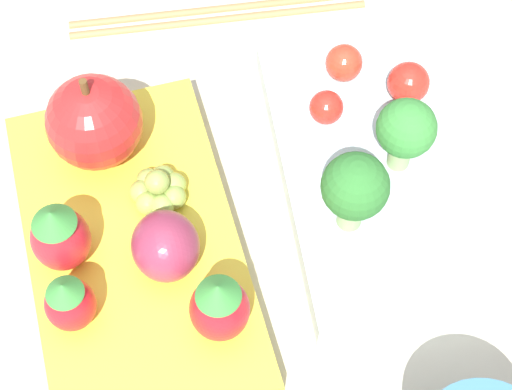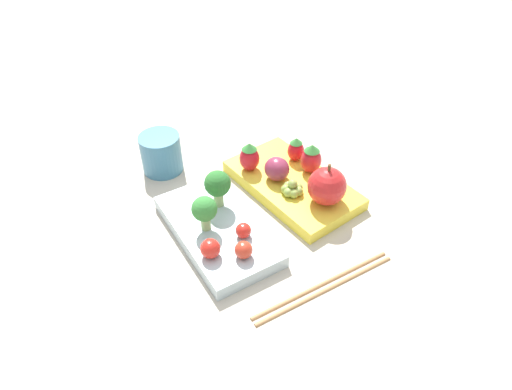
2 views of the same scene
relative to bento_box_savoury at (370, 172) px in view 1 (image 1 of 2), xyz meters
The scene contains 15 objects.
ground_plane 0.07m from the bento_box_savoury, 79.17° to the right, with size 4.00×4.00×0.00m, color #BCB29E.
bento_box_savoury is the anchor object (origin of this frame).
bento_box_fruit 0.15m from the bento_box_savoury, 83.27° to the right, with size 0.21×0.12×0.02m.
broccoli_floret_0 0.06m from the bento_box_savoury, 37.44° to the right, with size 0.04×0.04×0.06m.
broccoli_floret_1 0.05m from the bento_box_savoury, 76.59° to the left, with size 0.04×0.04×0.05m.
cherry_tomato_0 0.07m from the bento_box_savoury, behind, with size 0.02×0.02×0.02m.
cherry_tomato_1 0.06m from the bento_box_savoury, 139.01° to the left, with size 0.03×0.03×0.03m.
cherry_tomato_2 0.05m from the bento_box_savoury, 156.69° to the right, with size 0.02×0.02×0.02m.
apple 0.17m from the bento_box_savoury, 108.90° to the right, with size 0.06×0.06×0.07m.
strawberry_0 0.19m from the bento_box_savoury, 86.15° to the right, with size 0.03×0.03×0.05m.
strawberry_1 0.14m from the bento_box_savoury, 55.93° to the right, with size 0.03×0.03×0.05m.
strawberry_2 0.20m from the bento_box_savoury, 74.61° to the right, with size 0.03×0.03×0.04m.
plum 0.14m from the bento_box_savoury, 76.58° to the right, with size 0.04×0.04×0.04m.
grape_cluster 0.13m from the bento_box_savoury, 94.61° to the right, with size 0.03×0.03×0.02m.
chopsticks_pair 0.17m from the bento_box_savoury, 160.04° to the right, with size 0.04×0.21×0.01m.
Camera 1 is at (0.24, -0.07, 0.46)m, focal length 60.00 mm.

